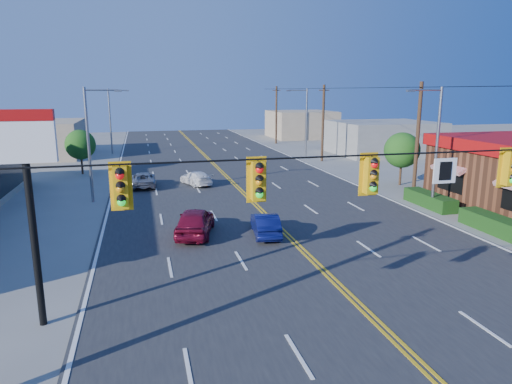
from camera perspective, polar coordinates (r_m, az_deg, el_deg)
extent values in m
plane|color=gray|center=(15.74, 17.11, -17.59)|extent=(160.00, 160.00, 0.00)
cube|color=#2D2D30|center=(33.27, -0.84, -0.88)|extent=(20.00, 120.00, 0.06)
cylinder|color=black|center=(13.81, 18.71, 4.57)|extent=(24.00, 0.05, 0.05)
cube|color=white|center=(14.57, 22.53, 2.47)|extent=(0.75, 0.04, 0.75)
cube|color=#D89E0C|center=(11.74, -16.54, 0.55)|extent=(0.55, 0.34, 1.25)
cube|color=#D89E0C|center=(12.09, 0.25, 1.42)|extent=(0.55, 0.34, 1.25)
cube|color=#D89E0C|center=(13.29, 14.17, 2.05)|extent=(0.55, 0.34, 1.25)
cube|color=#D89E0C|center=(16.05, 29.15, 2.59)|extent=(0.55, 0.34, 1.25)
cube|color=#194214|center=(31.06, 24.00, -2.16)|extent=(1.20, 9.00, 0.90)
cylinder|color=black|center=(16.59, -25.97, -5.44)|extent=(0.24, 0.24, 6.00)
cube|color=white|center=(15.96, -27.07, 5.58)|extent=(1.90, 0.30, 1.30)
cylinder|color=gray|center=(31.69, 21.65, 4.86)|extent=(0.20, 0.20, 8.00)
cylinder|color=gray|center=(30.84, 20.53, 11.86)|extent=(2.20, 0.12, 0.12)
cube|color=gray|center=(30.23, 18.76, 11.89)|extent=(0.50, 0.25, 0.15)
cylinder|color=gray|center=(52.95, 6.32, 8.42)|extent=(0.20, 0.20, 8.00)
cylinder|color=gray|center=(52.44, 5.27, 12.56)|extent=(2.20, 0.12, 0.12)
cube|color=gray|center=(52.09, 4.10, 12.52)|extent=(0.50, 0.25, 0.15)
cylinder|color=gray|center=(33.88, -20.19, 5.42)|extent=(0.20, 0.20, 8.00)
cylinder|color=gray|center=(33.58, -18.78, 11.98)|extent=(2.20, 0.12, 0.12)
cube|color=gray|center=(33.51, -16.86, 12.02)|extent=(0.50, 0.25, 0.15)
cylinder|color=gray|center=(59.71, -17.75, 8.36)|extent=(0.20, 0.20, 8.00)
cylinder|color=gray|center=(59.54, -16.92, 12.07)|extent=(2.20, 0.12, 0.12)
cube|color=gray|center=(59.50, -15.84, 12.09)|extent=(0.50, 0.25, 0.15)
cylinder|color=#47301E|center=(35.62, 19.52, 6.11)|extent=(0.28, 0.28, 8.40)
cylinder|color=#47301E|center=(51.52, 8.37, 8.47)|extent=(0.28, 0.28, 8.40)
cylinder|color=#47301E|center=(68.47, 2.55, 9.57)|extent=(0.28, 0.28, 8.40)
cylinder|color=#47301E|center=(40.07, 17.61, 2.33)|extent=(0.20, 0.20, 2.10)
sphere|color=#235B19|center=(39.80, 17.79, 5.01)|extent=(2.94, 2.94, 2.94)
cylinder|color=#47301E|center=(46.32, -20.93, 3.34)|extent=(0.20, 0.20, 2.00)
sphere|color=#235B19|center=(46.09, -21.11, 5.55)|extent=(2.80, 2.80, 2.80)
cube|color=gray|center=(59.60, 15.62, 6.56)|extent=(12.00, 10.00, 4.00)
cube|color=tan|center=(61.06, -26.12, 5.97)|extent=(11.00, 12.00, 4.20)
cube|color=tan|center=(78.30, 5.66, 8.43)|extent=(10.00, 10.00, 4.40)
imported|color=maroon|center=(25.03, -7.63, -3.79)|extent=(2.88, 4.77, 1.52)
imported|color=#0D134F|center=(24.84, 1.19, -4.17)|extent=(1.77, 3.85, 1.22)
imported|color=white|center=(38.43, -7.51, 1.66)|extent=(2.73, 4.18, 1.13)
imported|color=gray|center=(38.43, -13.93, 1.44)|extent=(1.99, 4.27, 1.18)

